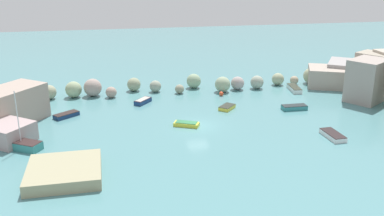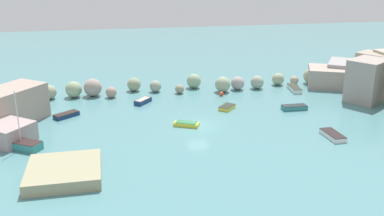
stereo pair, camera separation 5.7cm
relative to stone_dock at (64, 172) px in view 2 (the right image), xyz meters
The scene contains 12 objects.
cove_water 17.70m from the stone_dock, 35.51° to the left, with size 160.00×160.00×0.00m, color teal.
rock_breakwater 29.20m from the stone_dock, 58.06° to the left, with size 42.20×5.16×2.55m.
stone_dock is the anchor object (origin of this frame).
channel_buoy 29.39m from the stone_dock, 46.64° to the left, with size 0.64×0.64×0.64m, color #E04C28.
moored_boat_0 8.79m from the stone_dock, 123.90° to the left, with size 4.51×3.61×6.27m.
moored_boat_1 24.84m from the stone_dock, 38.61° to the left, with size 2.64×2.73×0.49m.
moored_boat_2 31.17m from the stone_dock, 25.91° to the left, with size 3.26×1.30×0.60m.
moored_boat_3 21.89m from the stone_dock, 66.49° to the left, with size 2.62×2.85×0.61m.
moored_boat_4 16.42m from the stone_dock, 93.97° to the left, with size 3.23×2.87×0.54m.
moored_boat_5 16.72m from the stone_dock, 38.66° to the left, with size 3.17×2.35×0.51m.
moored_boat_6 28.58m from the stone_dock, ahead, with size 1.62×3.50×0.55m.
moored_boat_7 38.43m from the stone_dock, 34.58° to the left, with size 1.69×4.00×0.67m.
Camera 2 is at (-9.70, -46.47, 18.42)m, focal length 40.20 mm.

